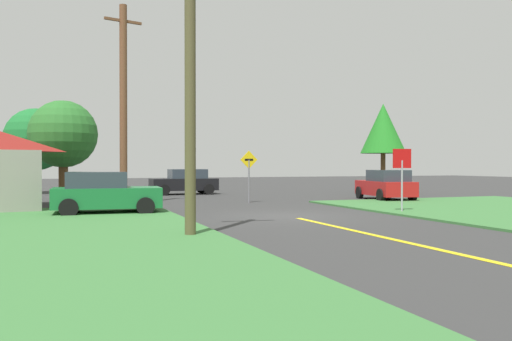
{
  "coord_description": "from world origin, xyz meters",
  "views": [
    {
      "loc": [
        -7.82,
        -17.76,
        1.87
      ],
      "look_at": [
        0.04,
        3.4,
        1.65
      ],
      "focal_mm": 36.81,
      "sensor_mm": 36.0,
      "label": 1
    }
  ],
  "objects_px": {
    "car_on_crossroad": "(386,185)",
    "oak_tree_left": "(383,129)",
    "direction_sign": "(249,170)",
    "parked_car_near_building": "(104,193)",
    "car_approaching_junction": "(185,182)",
    "utility_pole_mid": "(123,103)",
    "pine_tree_center": "(63,135)",
    "stop_sign": "(402,168)",
    "oak_tree_right": "(36,140)",
    "utility_pole_near": "(190,71)"
  },
  "relations": [
    {
      "from": "utility_pole_mid",
      "to": "pine_tree_center",
      "type": "height_order",
      "value": "utility_pole_mid"
    },
    {
      "from": "car_approaching_junction",
      "to": "pine_tree_center",
      "type": "bearing_deg",
      "value": 29.43
    },
    {
      "from": "parked_car_near_building",
      "to": "car_approaching_junction",
      "type": "xyz_separation_m",
      "value": [
        5.9,
        12.42,
        -0.0
      ]
    },
    {
      "from": "stop_sign",
      "to": "direction_sign",
      "type": "relative_size",
      "value": 0.97
    },
    {
      "from": "oak_tree_left",
      "to": "direction_sign",
      "type": "bearing_deg",
      "value": -156.29
    },
    {
      "from": "direction_sign",
      "to": "car_on_crossroad",
      "type": "bearing_deg",
      "value": -4.36
    },
    {
      "from": "parked_car_near_building",
      "to": "pine_tree_center",
      "type": "distance_m",
      "value": 8.6
    },
    {
      "from": "car_on_crossroad",
      "to": "oak_tree_left",
      "type": "distance_m",
      "value": 7.37
    },
    {
      "from": "car_on_crossroad",
      "to": "direction_sign",
      "type": "bearing_deg",
      "value": 94.91
    },
    {
      "from": "car_approaching_junction",
      "to": "oak_tree_left",
      "type": "bearing_deg",
      "value": 161.85
    },
    {
      "from": "utility_pole_near",
      "to": "car_approaching_junction",
      "type": "bearing_deg",
      "value": 77.78
    },
    {
      "from": "parked_car_near_building",
      "to": "utility_pole_near",
      "type": "height_order",
      "value": "utility_pole_near"
    },
    {
      "from": "oak_tree_right",
      "to": "utility_pole_mid",
      "type": "bearing_deg",
      "value": -70.38
    },
    {
      "from": "direction_sign",
      "to": "oak_tree_left",
      "type": "height_order",
      "value": "oak_tree_left"
    },
    {
      "from": "parked_car_near_building",
      "to": "direction_sign",
      "type": "distance_m",
      "value": 8.17
    },
    {
      "from": "car_on_crossroad",
      "to": "stop_sign",
      "type": "bearing_deg",
      "value": 159.44
    },
    {
      "from": "utility_pole_near",
      "to": "direction_sign",
      "type": "xyz_separation_m",
      "value": [
        5.61,
        11.23,
        -2.7
      ]
    },
    {
      "from": "car_approaching_junction",
      "to": "oak_tree_left",
      "type": "xyz_separation_m",
      "value": [
        12.43,
        -3.77,
        3.46
      ]
    },
    {
      "from": "parked_car_near_building",
      "to": "utility_pole_near",
      "type": "xyz_separation_m",
      "value": [
        1.59,
        -7.47,
        3.51
      ]
    },
    {
      "from": "car_approaching_junction",
      "to": "utility_pole_mid",
      "type": "xyz_separation_m",
      "value": [
        -4.69,
        -7.88,
        3.99
      ]
    },
    {
      "from": "oak_tree_left",
      "to": "oak_tree_right",
      "type": "xyz_separation_m",
      "value": [
        -21.44,
        7.99,
        -0.7
      ]
    },
    {
      "from": "direction_sign",
      "to": "stop_sign",
      "type": "bearing_deg",
      "value": -63.59
    },
    {
      "from": "utility_pole_near",
      "to": "oak_tree_left",
      "type": "distance_m",
      "value": 23.24
    },
    {
      "from": "oak_tree_left",
      "to": "utility_pole_mid",
      "type": "bearing_deg",
      "value": -166.51
    },
    {
      "from": "direction_sign",
      "to": "pine_tree_center",
      "type": "relative_size",
      "value": 0.5
    },
    {
      "from": "stop_sign",
      "to": "car_approaching_junction",
      "type": "height_order",
      "value": "stop_sign"
    },
    {
      "from": "utility_pole_mid",
      "to": "oak_tree_left",
      "type": "xyz_separation_m",
      "value": [
        17.12,
        4.11,
        -0.53
      ]
    },
    {
      "from": "stop_sign",
      "to": "utility_pole_mid",
      "type": "height_order",
      "value": "utility_pole_mid"
    },
    {
      "from": "stop_sign",
      "to": "oak_tree_right",
      "type": "bearing_deg",
      "value": -44.42
    },
    {
      "from": "utility_pole_near",
      "to": "direction_sign",
      "type": "height_order",
      "value": "utility_pole_near"
    },
    {
      "from": "stop_sign",
      "to": "car_on_crossroad",
      "type": "height_order",
      "value": "stop_sign"
    },
    {
      "from": "car_on_crossroad",
      "to": "oak_tree_right",
      "type": "relative_size",
      "value": 0.77
    },
    {
      "from": "car_on_crossroad",
      "to": "pine_tree_center",
      "type": "xyz_separation_m",
      "value": [
        -16.26,
        4.87,
        2.66
      ]
    },
    {
      "from": "stop_sign",
      "to": "oak_tree_right",
      "type": "distance_m",
      "value": 24.72
    },
    {
      "from": "car_approaching_junction",
      "to": "direction_sign",
      "type": "bearing_deg",
      "value": 97.29
    },
    {
      "from": "car_approaching_junction",
      "to": "utility_pole_near",
      "type": "xyz_separation_m",
      "value": [
        -4.31,
        -19.89,
        3.51
      ]
    },
    {
      "from": "stop_sign",
      "to": "utility_pole_near",
      "type": "height_order",
      "value": "utility_pole_near"
    },
    {
      "from": "car_on_crossroad",
      "to": "oak_tree_left",
      "type": "height_order",
      "value": "oak_tree_left"
    },
    {
      "from": "parked_car_near_building",
      "to": "oak_tree_right",
      "type": "distance_m",
      "value": 17.15
    },
    {
      "from": "pine_tree_center",
      "to": "oak_tree_right",
      "type": "distance_m",
      "value": 8.74
    },
    {
      "from": "utility_pole_near",
      "to": "pine_tree_center",
      "type": "height_order",
      "value": "utility_pole_near"
    },
    {
      "from": "parked_car_near_building",
      "to": "car_on_crossroad",
      "type": "xyz_separation_m",
      "value": [
        14.81,
        3.18,
        -0.0
      ]
    },
    {
      "from": "utility_pole_mid",
      "to": "oak_tree_left",
      "type": "relative_size",
      "value": 1.59
    },
    {
      "from": "stop_sign",
      "to": "pine_tree_center",
      "type": "xyz_separation_m",
      "value": [
        -12.34,
        11.71,
        1.69
      ]
    },
    {
      "from": "parked_car_near_building",
      "to": "direction_sign",
      "type": "height_order",
      "value": "direction_sign"
    },
    {
      "from": "car_approaching_junction",
      "to": "oak_tree_right",
      "type": "height_order",
      "value": "oak_tree_right"
    },
    {
      "from": "car_on_crossroad",
      "to": "direction_sign",
      "type": "height_order",
      "value": "direction_sign"
    },
    {
      "from": "parked_car_near_building",
      "to": "oak_tree_right",
      "type": "height_order",
      "value": "oak_tree_right"
    },
    {
      "from": "car_approaching_junction",
      "to": "stop_sign",
      "type": "bearing_deg",
      "value": 105.97
    },
    {
      "from": "stop_sign",
      "to": "utility_pole_mid",
      "type": "relative_size",
      "value": 0.27
    }
  ]
}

